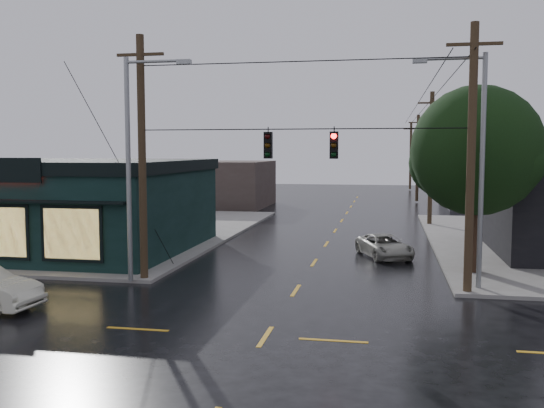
% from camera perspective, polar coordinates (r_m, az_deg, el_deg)
% --- Properties ---
extents(ground_plane, '(160.00, 160.00, 0.00)m').
position_cam_1_polar(ground_plane, '(18.25, -0.62, -12.38)').
color(ground_plane, black).
extents(sidewalk_nw, '(28.00, 28.00, 0.15)m').
position_cam_1_polar(sidewalk_nw, '(44.19, -21.36, -2.28)').
color(sidewalk_nw, slate).
rests_on(sidewalk_nw, ground).
extents(pizza_shop, '(16.30, 12.34, 4.90)m').
position_cam_1_polar(pizza_shop, '(35.35, -20.70, 0.02)').
color(pizza_shop, black).
rests_on(pizza_shop, ground).
extents(corner_tree, '(5.66, 5.66, 8.15)m').
position_cam_1_polar(corner_tree, '(27.79, 18.72, 4.72)').
color(corner_tree, black).
rests_on(corner_tree, ground).
extents(utility_pole_nw, '(2.00, 0.32, 10.15)m').
position_cam_1_polar(utility_pole_nw, '(26.16, -11.91, -7.11)').
color(utility_pole_nw, '#322316').
rests_on(utility_pole_nw, ground).
extents(utility_pole_ne, '(2.00, 0.32, 10.15)m').
position_cam_1_polar(utility_pole_ne, '(24.38, 17.89, -8.15)').
color(utility_pole_ne, '#322316').
rests_on(utility_pole_ne, ground).
extents(utility_pole_far_a, '(2.00, 0.32, 9.65)m').
position_cam_1_polar(utility_pole_far_a, '(45.49, 14.59, -1.99)').
color(utility_pole_far_a, '#322316').
rests_on(utility_pole_far_a, ground).
extents(utility_pole_far_b, '(2.00, 0.32, 9.15)m').
position_cam_1_polar(utility_pole_far_b, '(65.36, 13.45, 0.14)').
color(utility_pole_far_b, '#322316').
rests_on(utility_pole_far_b, ground).
extents(utility_pole_far_c, '(2.00, 0.32, 9.15)m').
position_cam_1_polar(utility_pole_far_c, '(85.29, 12.85, 1.28)').
color(utility_pole_far_c, '#322316').
rests_on(utility_pole_far_c, ground).
extents(span_signal_assembly, '(13.00, 0.48, 1.23)m').
position_cam_1_polar(span_signal_assembly, '(23.80, 2.71, 5.62)').
color(span_signal_assembly, black).
rests_on(span_signal_assembly, ground).
extents(streetlight_nw, '(5.40, 0.30, 9.15)m').
position_cam_1_polar(streetlight_nw, '(25.65, -13.14, -7.38)').
color(streetlight_nw, gray).
rests_on(streetlight_nw, ground).
extents(streetlight_ne, '(5.40, 0.30, 9.15)m').
position_cam_1_polar(streetlight_ne, '(25.12, 18.83, -7.78)').
color(streetlight_ne, gray).
rests_on(streetlight_ne, ground).
extents(bg_building_west, '(12.00, 10.00, 4.40)m').
position_cam_1_polar(bg_building_west, '(59.76, -6.18, 1.92)').
color(bg_building_west, '#3D302C').
rests_on(bg_building_west, ground).
extents(bg_building_east, '(14.00, 12.00, 5.60)m').
position_cam_1_polar(bg_building_east, '(63.37, 22.25, 2.29)').
color(bg_building_east, '#26252A').
rests_on(bg_building_east, ground).
extents(suv_silver, '(3.35, 4.61, 1.17)m').
position_cam_1_polar(suv_silver, '(31.56, 10.54, -3.92)').
color(suv_silver, gray).
rests_on(suv_silver, ground).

